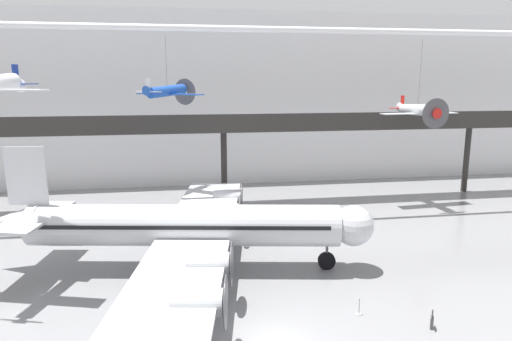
# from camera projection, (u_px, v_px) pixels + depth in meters

# --- Properties ---
(ground_plane) EXTENTS (260.00, 260.00, 0.00)m
(ground_plane) POSITION_uv_depth(u_px,v_px,m) (274.00, 341.00, 24.81)
(ground_plane) COLOR gray
(hangar_back_wall) EXTENTS (140.00, 3.00, 22.47)m
(hangar_back_wall) POSITION_uv_depth(u_px,v_px,m) (216.00, 99.00, 60.45)
(hangar_back_wall) COLOR white
(hangar_back_wall) RESTS_ON ground
(mezzanine_walkway) EXTENTS (110.00, 3.20, 10.26)m
(mezzanine_walkway) POSITION_uv_depth(u_px,v_px,m) (224.00, 128.00, 50.09)
(mezzanine_walkway) COLOR #2D2B28
(mezzanine_walkway) RESTS_ON ground
(ceiling_truss_beam) EXTENTS (120.00, 0.60, 0.60)m
(ceiling_truss_beam) POSITION_uv_depth(u_px,v_px,m) (229.00, 29.00, 42.17)
(ceiling_truss_beam) COLOR silver
(airliner_silver_main) EXTENTS (28.33, 32.50, 9.23)m
(airliner_silver_main) POSITION_uv_depth(u_px,v_px,m) (183.00, 226.00, 33.54)
(airliner_silver_main) COLOR silver
(airliner_silver_main) RESTS_ON ground
(suspended_plane_blue_trainer) EXTENTS (6.73, 6.29, 6.93)m
(suspended_plane_blue_trainer) POSITION_uv_depth(u_px,v_px,m) (167.00, 91.00, 44.62)
(suspended_plane_blue_trainer) COLOR #1E4CAD
(suspended_plane_silver_racer) EXTENTS (8.86, 7.22, 9.25)m
(suspended_plane_silver_racer) POSITION_uv_depth(u_px,v_px,m) (418.00, 110.00, 50.09)
(suspended_plane_silver_racer) COLOR silver
(stanchion_barrier) EXTENTS (0.36, 0.36, 1.08)m
(stanchion_barrier) POSITION_uv_depth(u_px,v_px,m) (359.00, 309.00, 27.50)
(stanchion_barrier) COLOR #B2B5BA
(stanchion_barrier) RESTS_ON ground
(info_sign_pedestal) EXTENTS (0.40, 0.70, 1.24)m
(info_sign_pedestal) POSITION_uv_depth(u_px,v_px,m) (432.00, 321.00, 25.94)
(info_sign_pedestal) COLOR #4C4C51
(info_sign_pedestal) RESTS_ON ground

